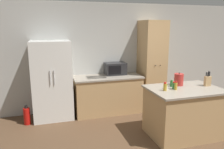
{
  "coord_description": "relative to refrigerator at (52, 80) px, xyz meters",
  "views": [
    {
      "loc": [
        -2.09,
        -2.89,
        2.02
      ],
      "look_at": [
        -0.81,
        1.4,
        1.05
      ],
      "focal_mm": 35.0,
      "sensor_mm": 36.0,
      "label": 1
    }
  ],
  "objects": [
    {
      "name": "ground_plane",
      "position": [
        2.02,
        -1.98,
        -0.87
      ],
      "size": [
        14.0,
        14.0,
        0.0
      ],
      "primitive_type": "plane",
      "color": "brown"
    },
    {
      "name": "pantry_cabinet",
      "position": [
        2.42,
        0.01,
        0.22
      ],
      "size": [
        0.56,
        0.64,
        2.19
      ],
      "color": "tan",
      "rests_on": "ground_plane"
    },
    {
      "name": "spice_bottle_amber_oil",
      "position": [
        2.15,
        -1.37,
        0.11
      ],
      "size": [
        0.06,
        0.06,
        0.13
      ],
      "color": "#337033",
      "rests_on": "kitchen_island"
    },
    {
      "name": "spice_bottle_tall_dark",
      "position": [
        1.89,
        -1.58,
        0.13
      ],
      "size": [
        0.06,
        0.06,
        0.15
      ],
      "color": "gold",
      "rests_on": "kitchen_island"
    },
    {
      "name": "kitchen_island",
      "position": [
        2.32,
        -1.55,
        -0.41
      ],
      "size": [
        1.33,
        0.94,
        0.92
      ],
      "color": "tan",
      "rests_on": "ground_plane"
    },
    {
      "name": "wall_back",
      "position": [
        2.02,
        0.35,
        0.43
      ],
      "size": [
        7.2,
        0.06,
        2.6
      ],
      "color": "#B2B2AD",
      "rests_on": "ground_plane"
    },
    {
      "name": "spice_bottle_short_red",
      "position": [
        2.11,
        -1.52,
        0.12
      ],
      "size": [
        0.06,
        0.06,
        0.13
      ],
      "color": "#337033",
      "rests_on": "kitchen_island"
    },
    {
      "name": "refrigerator",
      "position": [
        0.0,
        0.0,
        0.0
      ],
      "size": [
        0.85,
        0.67,
        1.74
      ],
      "color": "white",
      "rests_on": "ground_plane"
    },
    {
      "name": "kettle",
      "position": [
        2.33,
        -1.33,
        0.17
      ],
      "size": [
        0.17,
        0.17,
        0.25
      ],
      "color": "#B72D28",
      "rests_on": "kitchen_island"
    },
    {
      "name": "spice_bottle_pale_salt",
      "position": [
        2.1,
        -1.59,
        0.13
      ],
      "size": [
        0.05,
        0.05,
        0.16
      ],
      "color": "gold",
      "rests_on": "kitchen_island"
    },
    {
      "name": "fire_extinguisher",
      "position": [
        -0.56,
        -0.21,
        -0.68
      ],
      "size": [
        0.14,
        0.14,
        0.42
      ],
      "color": "red",
      "rests_on": "ground_plane"
    },
    {
      "name": "spice_bottle_green_herb",
      "position": [
        1.98,
        -1.47,
        0.09
      ],
      "size": [
        0.06,
        0.06,
        0.08
      ],
      "color": "beige",
      "rests_on": "kitchen_island"
    },
    {
      "name": "back_counter",
      "position": [
        1.27,
        -0.01,
        -0.42
      ],
      "size": [
        1.61,
        0.71,
        0.89
      ],
      "color": "tan",
      "rests_on": "ground_plane"
    },
    {
      "name": "knife_block",
      "position": [
        2.83,
        -1.52,
        0.16
      ],
      "size": [
        0.12,
        0.07,
        0.29
      ],
      "color": "tan",
      "rests_on": "kitchen_island"
    },
    {
      "name": "microwave",
      "position": [
        1.5,
        0.13,
        0.16
      ],
      "size": [
        0.5,
        0.35,
        0.29
      ],
      "color": "#232326",
      "rests_on": "back_counter"
    }
  ]
}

